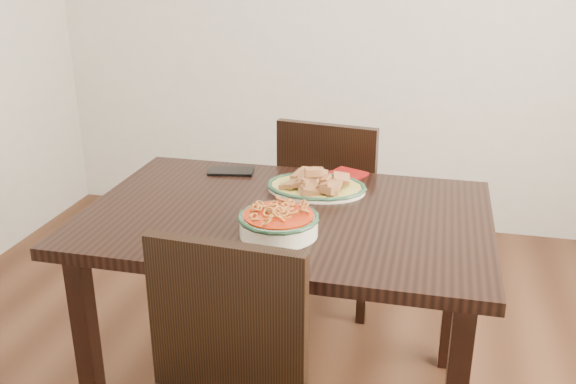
% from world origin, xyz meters
% --- Properties ---
extents(dining_table, '(1.30, 0.87, 0.75)m').
position_xyz_m(dining_table, '(0.02, 0.05, 0.66)').
color(dining_table, black).
rests_on(dining_table, ground).
extents(chair_far, '(0.48, 0.48, 0.89)m').
position_xyz_m(chair_far, '(0.06, 0.74, 0.50)').
color(chair_far, black).
rests_on(chair_far, ground).
extents(fish_plate, '(0.35, 0.27, 0.11)m').
position_xyz_m(fish_plate, '(0.08, 0.26, 0.79)').
color(fish_plate, '#F3E7CD').
rests_on(fish_plate, dining_table).
extents(noodle_bowl, '(0.25, 0.25, 0.08)m').
position_xyz_m(noodle_bowl, '(0.04, -0.12, 0.79)').
color(noodle_bowl, white).
rests_on(noodle_bowl, dining_table).
extents(smartphone, '(0.18, 0.12, 0.01)m').
position_xyz_m(smartphone, '(-0.27, 0.37, 0.76)').
color(smartphone, black).
rests_on(smartphone, dining_table).
extents(napkin, '(0.15, 0.14, 0.01)m').
position_xyz_m(napkin, '(0.16, 0.44, 0.76)').
color(napkin, maroon).
rests_on(napkin, dining_table).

